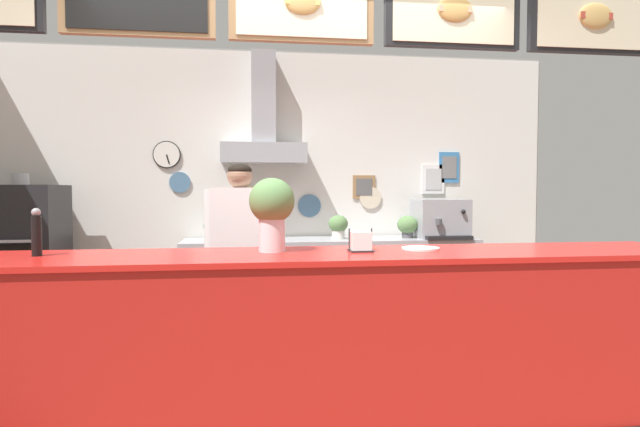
{
  "coord_description": "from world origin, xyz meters",
  "views": [
    {
      "loc": [
        -0.34,
        -3.23,
        1.39
      ],
      "look_at": [
        0.22,
        0.72,
        1.2
      ],
      "focal_mm": 30.03,
      "sensor_mm": 36.0,
      "label": 1
    }
  ],
  "objects": [
    {
      "name": "back_prep_counter",
      "position": [
        0.51,
        1.99,
        0.44
      ],
      "size": [
        2.91,
        0.6,
        0.89
      ],
      "color": "#A3A5AD",
      "rests_on": "ground_plane"
    },
    {
      "name": "pepper_grinder",
      "position": [
        -1.42,
        -0.26,
        1.16
      ],
      "size": [
        0.05,
        0.05,
        0.25
      ],
      "color": "black",
      "rests_on": "service_counter"
    },
    {
      "name": "espresso_machine",
      "position": [
        1.62,
        1.96,
        1.08
      ],
      "size": [
        0.51,
        0.51,
        0.39
      ],
      "color": "#A3A5AD",
      "rests_on": "back_prep_counter"
    },
    {
      "name": "potted_basil",
      "position": [
        0.57,
        1.96,
        1.02
      ],
      "size": [
        0.19,
        0.19,
        0.24
      ],
      "color": "beige",
      "rests_on": "back_prep_counter"
    },
    {
      "name": "condiment_plate",
      "position": [
        0.67,
        -0.25,
        1.04
      ],
      "size": [
        0.22,
        0.22,
        0.01
      ],
      "color": "white",
      "rests_on": "service_counter"
    },
    {
      "name": "basil_vase",
      "position": [
        -0.19,
        -0.24,
        1.27
      ],
      "size": [
        0.26,
        0.26,
        0.41
      ],
      "color": "silver",
      "rests_on": "service_counter"
    },
    {
      "name": "potted_oregano",
      "position": [
        1.28,
        1.97,
        1.01
      ],
      "size": [
        0.21,
        0.21,
        0.23
      ],
      "color": "#4C4C51",
      "rests_on": "back_prep_counter"
    },
    {
      "name": "service_counter",
      "position": [
        0.0,
        -0.32,
        0.52
      ],
      "size": [
        4.49,
        0.7,
        1.03
      ],
      "color": "red",
      "rests_on": "ground_plane"
    },
    {
      "name": "back_wall_assembly",
      "position": [
        -0.0,
        2.25,
        1.48
      ],
      "size": [
        5.78,
        2.57,
        2.8
      ],
      "color": "gray",
      "rests_on": "ground_plane"
    },
    {
      "name": "potted_rosemary",
      "position": [
        -0.64,
        2.0,
        1.02
      ],
      "size": [
        0.2,
        0.2,
        0.23
      ],
      "color": "#4C4C51",
      "rests_on": "back_prep_counter"
    },
    {
      "name": "ground_plane",
      "position": [
        0.0,
        0.0,
        0.0
      ],
      "size": [
        6.93,
        6.93,
        0.0
      ],
      "primitive_type": "plane",
      "color": "brown"
    },
    {
      "name": "potted_sage",
      "position": [
        -0.15,
        2.0,
        1.04
      ],
      "size": [
        0.21,
        0.21,
        0.26
      ],
      "color": "beige",
      "rests_on": "back_prep_counter"
    },
    {
      "name": "pizza_oven",
      "position": [
        -2.3,
        1.81,
        0.71
      ],
      "size": [
        0.67,
        0.67,
        1.52
      ],
      "color": "#232326",
      "rests_on": "ground_plane"
    },
    {
      "name": "napkin_holder",
      "position": [
        0.3,
        -0.29,
        1.09
      ],
      "size": [
        0.14,
        0.13,
        0.13
      ],
      "color": "#262628",
      "rests_on": "service_counter"
    },
    {
      "name": "shop_worker",
      "position": [
        -0.38,
        0.86,
        0.85
      ],
      "size": [
        0.55,
        0.31,
        1.58
      ],
      "rotation": [
        0.0,
        0.0,
        2.9
      ],
      "color": "#232328",
      "rests_on": "ground_plane"
    }
  ]
}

